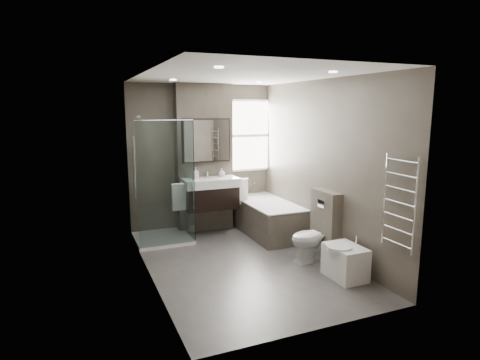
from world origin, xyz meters
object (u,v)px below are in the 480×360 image
vanity (211,193)px  bidet (345,261)px  bathtub (267,216)px  toilet (313,237)px

vanity → bidet: vanity is taller
vanity → bathtub: 1.07m
bidet → bathtub: bearing=92.4°
vanity → bathtub: size_ratio=0.59×
vanity → toilet: vanity is taller
toilet → bidet: toilet is taller
vanity → bathtub: bearing=-19.4°
bathtub → bidet: bearing=-87.6°
vanity → bathtub: vanity is taller
bidet → toilet: bearing=93.6°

